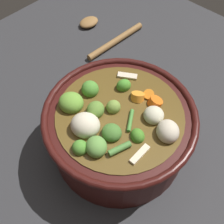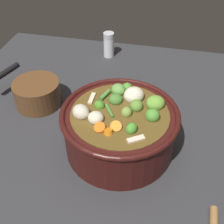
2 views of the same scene
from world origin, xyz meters
name	(u,v)px [view 1 (image 1 of 2)]	position (x,y,z in m)	size (l,w,h in m)	color
ground_plane	(119,144)	(0.00, 0.00, 0.00)	(1.10, 1.10, 0.00)	#2D2D30
cooking_pot	(119,129)	(0.00, 0.00, 0.06)	(0.28, 0.28, 0.14)	#38110F
wooden_spoon	(103,32)	(-0.24, -0.27, 0.01)	(0.20, 0.15, 0.02)	olive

